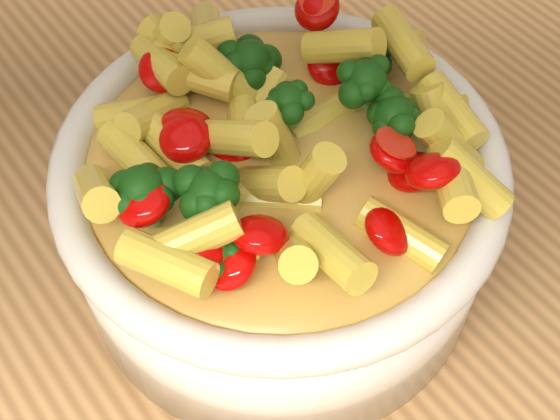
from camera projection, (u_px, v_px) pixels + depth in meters
table at (275, 323)px, 0.62m from camera, size 1.20×0.80×0.90m
serving_bowl at (280, 209)px, 0.49m from camera, size 0.27×0.27×0.12m
pasta_salad at (280, 132)px, 0.43m from camera, size 0.21×0.21×0.05m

